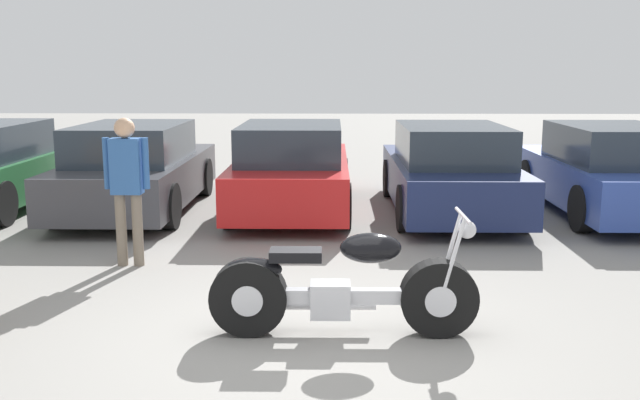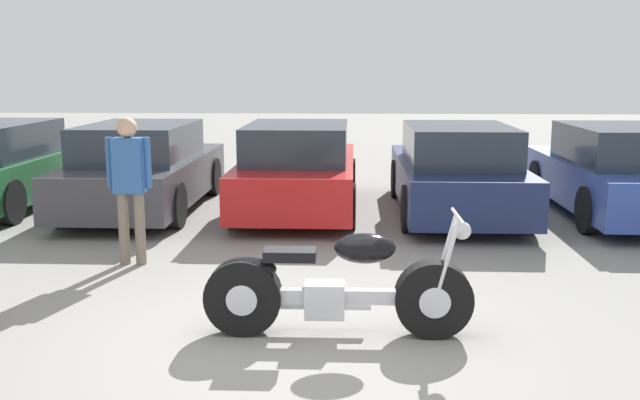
{
  "view_description": "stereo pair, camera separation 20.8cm",
  "coord_description": "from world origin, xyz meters",
  "px_view_note": "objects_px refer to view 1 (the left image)",
  "views": [
    {
      "loc": [
        0.24,
        -5.6,
        2.26
      ],
      "look_at": [
        0.1,
        1.97,
        0.85
      ],
      "focal_mm": 40.0,
      "sensor_mm": 36.0,
      "label": 1
    },
    {
      "loc": [
        0.45,
        -5.59,
        2.26
      ],
      "look_at": [
        0.1,
        1.97,
        0.85
      ],
      "focal_mm": 40.0,
      "sensor_mm": 36.0,
      "label": 2
    }
  ],
  "objects_px": {
    "parked_car_dark_grey": "(137,170)",
    "parked_car_navy": "(449,171)",
    "parked_car_red": "(292,169)",
    "parked_car_blue": "(607,172)",
    "person_standing": "(127,179)",
    "motorcycle": "(340,288)"
  },
  "relations": [
    {
      "from": "parked_car_dark_grey",
      "to": "parked_car_navy",
      "type": "height_order",
      "value": "same"
    },
    {
      "from": "parked_car_red",
      "to": "parked_car_blue",
      "type": "bearing_deg",
      "value": -1.65
    },
    {
      "from": "parked_car_red",
      "to": "parked_car_dark_grey",
      "type": "bearing_deg",
      "value": -178.28
    },
    {
      "from": "person_standing",
      "to": "parked_car_red",
      "type": "bearing_deg",
      "value": 62.54
    },
    {
      "from": "parked_car_dark_grey",
      "to": "parked_car_blue",
      "type": "distance_m",
      "value": 7.39
    },
    {
      "from": "parked_car_dark_grey",
      "to": "parked_car_blue",
      "type": "bearing_deg",
      "value": -0.53
    },
    {
      "from": "parked_car_navy",
      "to": "parked_car_blue",
      "type": "relative_size",
      "value": 1.0
    },
    {
      "from": "parked_car_blue",
      "to": "parked_car_navy",
      "type": "bearing_deg",
      "value": -179.53
    },
    {
      "from": "parked_car_red",
      "to": "parked_car_blue",
      "type": "xyz_separation_m",
      "value": [
        4.93,
        -0.14,
        0.0
      ]
    },
    {
      "from": "motorcycle",
      "to": "parked_car_red",
      "type": "relative_size",
      "value": 0.52
    },
    {
      "from": "parked_car_navy",
      "to": "person_standing",
      "type": "relative_size",
      "value": 2.58
    },
    {
      "from": "parked_car_navy",
      "to": "parked_car_blue",
      "type": "distance_m",
      "value": 2.46
    },
    {
      "from": "parked_car_dark_grey",
      "to": "parked_car_navy",
      "type": "bearing_deg",
      "value": -1.03
    },
    {
      "from": "parked_car_blue",
      "to": "parked_car_red",
      "type": "bearing_deg",
      "value": 178.35
    },
    {
      "from": "motorcycle",
      "to": "person_standing",
      "type": "height_order",
      "value": "person_standing"
    },
    {
      "from": "parked_car_navy",
      "to": "motorcycle",
      "type": "bearing_deg",
      "value": -108.47
    },
    {
      "from": "parked_car_red",
      "to": "parked_car_navy",
      "type": "xyz_separation_m",
      "value": [
        2.46,
        -0.16,
        0.0
      ]
    },
    {
      "from": "parked_car_navy",
      "to": "parked_car_dark_grey",
      "type": "bearing_deg",
      "value": 178.97
    },
    {
      "from": "parked_car_dark_grey",
      "to": "parked_car_blue",
      "type": "height_order",
      "value": "same"
    },
    {
      "from": "parked_car_navy",
      "to": "person_standing",
      "type": "distance_m",
      "value": 5.19
    },
    {
      "from": "parked_car_dark_grey",
      "to": "parked_car_red",
      "type": "distance_m",
      "value": 2.46
    },
    {
      "from": "parked_car_dark_grey",
      "to": "parked_car_navy",
      "type": "relative_size",
      "value": 1.0
    }
  ]
}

